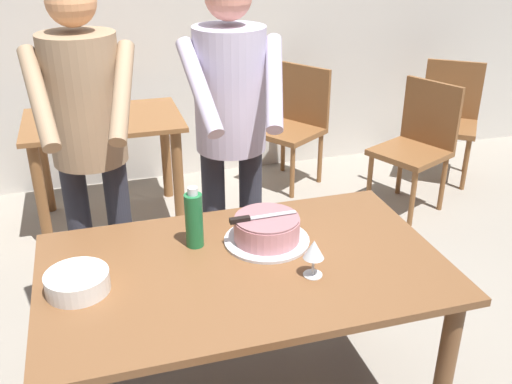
{
  "coord_description": "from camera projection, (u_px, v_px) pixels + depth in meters",
  "views": [
    {
      "loc": [
        -0.48,
        -1.77,
        1.93
      ],
      "look_at": [
        0.13,
        0.28,
        0.9
      ],
      "focal_mm": 40.78,
      "sensor_mm": 36.0,
      "label": 1
    }
  ],
  "objects": [
    {
      "name": "background_chair_0",
      "position": [
        294.0,
        122.0,
        4.45
      ],
      "size": [
        0.61,
        0.61,
        0.9
      ],
      "color": "brown",
      "rests_on": "ground_plane"
    },
    {
      "name": "background_table",
      "position": [
        105.0,
        142.0,
        3.82
      ],
      "size": [
        1.0,
        0.7,
        0.74
      ],
      "color": "brown",
      "rests_on": "ground_plane"
    },
    {
      "name": "plate_stack",
      "position": [
        77.0,
        283.0,
        1.99
      ],
      "size": [
        0.22,
        0.22,
        0.07
      ],
      "color": "white",
      "rests_on": "main_dining_table"
    },
    {
      "name": "cake_knife",
      "position": [
        249.0,
        218.0,
        2.24
      ],
      "size": [
        0.27,
        0.03,
        0.02
      ],
      "color": "silver",
      "rests_on": "cake_on_platter"
    },
    {
      "name": "person_standing_beside",
      "position": [
        88.0,
        134.0,
        2.49
      ],
      "size": [
        0.47,
        0.56,
        1.72
      ],
      "color": "#2D2D38",
      "rests_on": "ground_plane"
    },
    {
      "name": "background_chair_2",
      "position": [
        417.0,
        142.0,
        4.05
      ],
      "size": [
        0.58,
        0.58,
        0.9
      ],
      "color": "brown",
      "rests_on": "ground_plane"
    },
    {
      "name": "wine_glass_near",
      "position": [
        314.0,
        251.0,
        2.05
      ],
      "size": [
        0.08,
        0.08,
        0.14
      ],
      "color": "silver",
      "rests_on": "main_dining_table"
    },
    {
      "name": "main_dining_table",
      "position": [
        244.0,
        289.0,
        2.21
      ],
      "size": [
        1.5,
        0.9,
        0.75
      ],
      "color": "brown",
      "rests_on": "ground_plane"
    },
    {
      "name": "background_chair_1",
      "position": [
        448.0,
        116.0,
        4.57
      ],
      "size": [
        0.62,
        0.62,
        0.9
      ],
      "color": "brown",
      "rests_on": "ground_plane"
    },
    {
      "name": "back_wall",
      "position": [
        145.0,
        3.0,
        4.19
      ],
      "size": [
        10.0,
        0.12,
        2.7
      ],
      "primitive_type": "cube",
      "color": "beige",
      "rests_on": "ground_plane"
    },
    {
      "name": "person_cutting_cake",
      "position": [
        231.0,
        123.0,
        2.62
      ],
      "size": [
        0.47,
        0.56,
        1.72
      ],
      "color": "#2D2D38",
      "rests_on": "ground_plane"
    },
    {
      "name": "cake_on_platter",
      "position": [
        267.0,
        230.0,
        2.29
      ],
      "size": [
        0.34,
        0.34,
        0.11
      ],
      "color": "silver",
      "rests_on": "main_dining_table"
    },
    {
      "name": "water_bottle",
      "position": [
        194.0,
        219.0,
        2.24
      ],
      "size": [
        0.07,
        0.07,
        0.25
      ],
      "color": "#1E6B38",
      "rests_on": "main_dining_table"
    }
  ]
}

